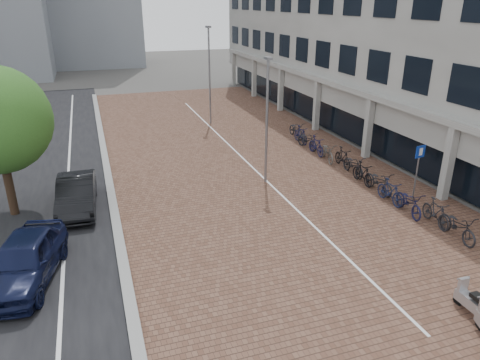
{
  "coord_description": "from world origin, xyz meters",
  "views": [
    {
      "loc": [
        -5.47,
        -10.16,
        8.22
      ],
      "look_at": [
        0.0,
        6.0,
        1.3
      ],
      "focal_mm": 33.27,
      "sensor_mm": 36.0,
      "label": 1
    }
  ],
  "objects_px": {
    "car_navy": "(24,260)",
    "parking_sign": "(418,164)",
    "scooter_back": "(474,302)",
    "car_dark": "(77,194)"
  },
  "relations": [
    {
      "from": "car_navy",
      "to": "parking_sign",
      "type": "distance_m",
      "value": 15.59
    },
    {
      "from": "scooter_back",
      "to": "parking_sign",
      "type": "bearing_deg",
      "value": 64.09
    },
    {
      "from": "car_navy",
      "to": "car_dark",
      "type": "xyz_separation_m",
      "value": [
        1.52,
        4.95,
        -0.05
      ]
    },
    {
      "from": "car_dark",
      "to": "parking_sign",
      "type": "relative_size",
      "value": 1.66
    },
    {
      "from": "scooter_back",
      "to": "parking_sign",
      "type": "distance_m",
      "value": 7.95
    },
    {
      "from": "car_navy",
      "to": "scooter_back",
      "type": "bearing_deg",
      "value": -13.0
    },
    {
      "from": "car_navy",
      "to": "car_dark",
      "type": "relative_size",
      "value": 1.04
    },
    {
      "from": "car_dark",
      "to": "parking_sign",
      "type": "distance_m",
      "value": 14.55
    },
    {
      "from": "scooter_back",
      "to": "parking_sign",
      "type": "xyz_separation_m",
      "value": [
        3.59,
        6.99,
        1.23
      ]
    },
    {
      "from": "scooter_back",
      "to": "car_dark",
      "type": "bearing_deg",
      "value": 135.21
    }
  ]
}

